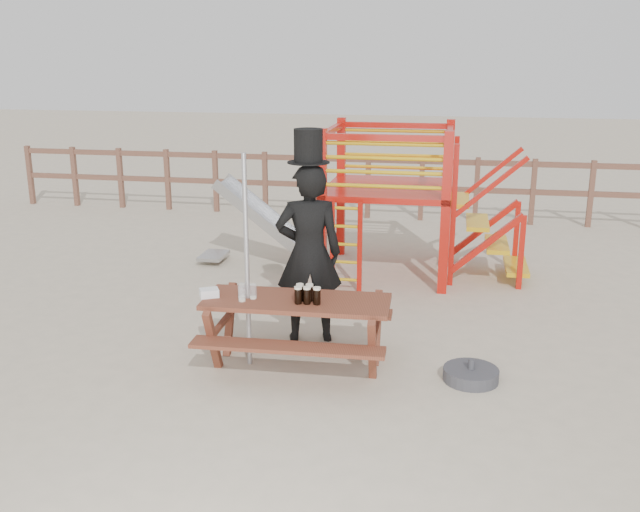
{
  "coord_description": "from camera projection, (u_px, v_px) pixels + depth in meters",
  "views": [
    {
      "loc": [
        1.08,
        -6.18,
        3.03
      ],
      "look_at": [
        -0.24,
        0.8,
        0.99
      ],
      "focal_mm": 40.0,
      "sensor_mm": 36.0,
      "label": 1
    }
  ],
  "objects": [
    {
      "name": "empty_glasses",
      "position": [
        246.0,
        293.0,
        6.94
      ],
      "size": [
        0.18,
        0.16,
        0.15
      ],
      "color": "silver",
      "rests_on": "picnic_table"
    },
    {
      "name": "parasol_base",
      "position": [
        471.0,
        375.0,
        6.81
      ],
      "size": [
        0.53,
        0.53,
        0.22
      ],
      "color": "#37373C",
      "rests_on": "ground"
    },
    {
      "name": "ground",
      "position": [
        329.0,
        379.0,
        6.86
      ],
      "size": [
        60.0,
        60.0,
        0.0
      ],
      "primitive_type": "plane",
      "color": "#BFAF94",
      "rests_on": "ground"
    },
    {
      "name": "man_with_hat",
      "position": [
        309.0,
        249.0,
        7.55
      ],
      "size": [
        0.8,
        0.63,
        2.29
      ],
      "rotation": [
        0.0,
        0.0,
        3.4
      ],
      "color": "black",
      "rests_on": "ground"
    },
    {
      "name": "metal_pole",
      "position": [
        247.0,
        262.0,
        6.91
      ],
      "size": [
        0.05,
        0.05,
        2.13
      ],
      "primitive_type": "cylinder",
      "color": "#B2B2B7",
      "rests_on": "ground"
    },
    {
      "name": "playground_fort",
      "position": [
        383.0,
        198.0,
        9.93
      ],
      "size": [
        4.71,
        1.84,
        2.1
      ],
      "color": "#B6150C",
      "rests_on": "ground"
    },
    {
      "name": "stout_pints",
      "position": [
        306.0,
        294.0,
        6.84
      ],
      "size": [
        0.25,
        0.17,
        0.17
      ],
      "color": "black",
      "rests_on": "picnic_table"
    },
    {
      "name": "picnic_table",
      "position": [
        297.0,
        324.0,
        7.03
      ],
      "size": [
        1.86,
        1.31,
        0.7
      ],
      "rotation": [
        0.0,
        0.0,
        0.03
      ],
      "color": "brown",
      "rests_on": "ground"
    },
    {
      "name": "back_fence",
      "position": [
        395.0,
        180.0,
        13.27
      ],
      "size": [
        15.09,
        0.09,
        1.2
      ],
      "color": "brown",
      "rests_on": "ground"
    },
    {
      "name": "paper_bag",
      "position": [
        209.0,
        293.0,
        7.02
      ],
      "size": [
        0.22,
        0.21,
        0.08
      ],
      "primitive_type": "cube",
      "rotation": [
        0.0,
        0.0,
        0.48
      ],
      "color": "white",
      "rests_on": "picnic_table"
    }
  ]
}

